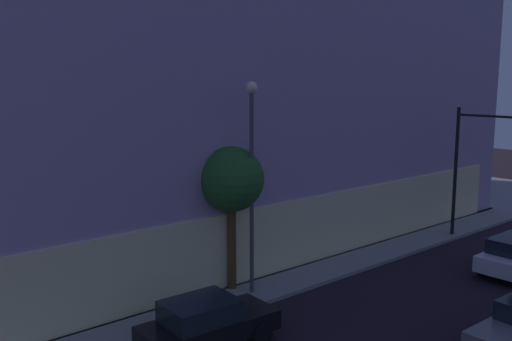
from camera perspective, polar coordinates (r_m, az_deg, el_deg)
The scene contains 5 objects.
modern_building at distance 33.62m, azimuth -10.65°, elevation 10.70°, with size 34.25×24.86×18.43m.
traffic_light_far_corner at distance 30.23m, azimuth 21.52°, elevation 1.67°, with size 0.32×4.10×6.62m.
street_lamp_sidewalk at distance 20.91m, azimuth -0.44°, elevation 0.81°, with size 0.44×0.44×7.97m.
sidewalk_tree at distance 21.44m, azimuth -2.48°, elevation -1.01°, with size 2.49×2.49×5.56m.
car_black at distance 18.00m, azimuth -4.99°, elevation -15.03°, with size 4.37×2.18×1.62m.
Camera 1 is at (-4.72, -8.43, 8.25)m, focal length 39.82 mm.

